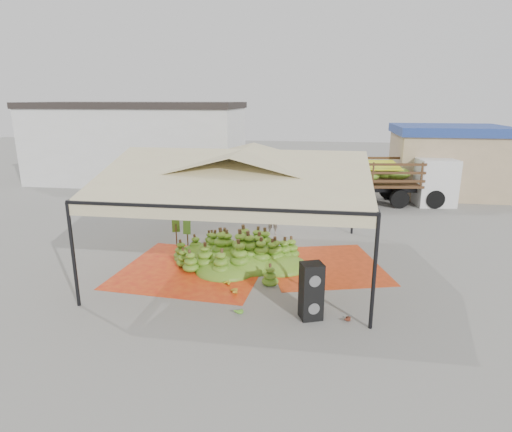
% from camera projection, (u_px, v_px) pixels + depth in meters
% --- Properties ---
extents(ground, '(90.00, 90.00, 0.00)m').
position_uv_depth(ground, '(244.00, 262.00, 15.28)').
color(ground, slate).
rests_on(ground, ground).
extents(canopy_tent, '(8.10, 8.10, 4.00)m').
position_uv_depth(canopy_tent, '(243.00, 170.00, 14.40)').
color(canopy_tent, black).
rests_on(canopy_tent, ground).
extents(building_white, '(14.30, 6.30, 5.40)m').
position_uv_depth(building_white, '(138.00, 142.00, 29.38)').
color(building_white, silver).
rests_on(building_white, ground).
extents(building_tan, '(6.30, 5.30, 4.10)m').
position_uv_depth(building_tan, '(447.00, 160.00, 25.63)').
color(building_tan, tan).
rests_on(building_tan, ground).
extents(tarp_left, '(4.99, 4.78, 0.01)m').
position_uv_depth(tarp_left, '(193.00, 269.00, 14.63)').
color(tarp_left, '#DC5714').
rests_on(tarp_left, ground).
extents(tarp_right, '(4.68, 4.81, 0.01)m').
position_uv_depth(tarp_right, '(325.00, 265.00, 14.95)').
color(tarp_right, '#DC4214').
rests_on(tarp_right, ground).
extents(banana_heap, '(5.15, 4.24, 1.10)m').
position_uv_depth(banana_heap, '(241.00, 248.00, 15.09)').
color(banana_heap, '#397919').
rests_on(banana_heap, ground).
extents(hand_yellow_a, '(0.61, 0.56, 0.22)m').
position_uv_depth(hand_yellow_a, '(231.00, 290.00, 12.75)').
color(hand_yellow_a, gold).
rests_on(hand_yellow_a, ground).
extents(hand_yellow_b, '(0.54, 0.53, 0.19)m').
position_uv_depth(hand_yellow_b, '(225.00, 283.00, 13.32)').
color(hand_yellow_b, gold).
rests_on(hand_yellow_b, ground).
extents(hand_red_a, '(0.44, 0.39, 0.17)m').
position_uv_depth(hand_red_a, '(345.00, 317.00, 11.23)').
color(hand_red_a, '#581D14').
rests_on(hand_red_a, ground).
extents(hand_red_b, '(0.48, 0.41, 0.20)m').
position_uv_depth(hand_red_b, '(309.00, 292.00, 12.66)').
color(hand_red_b, '#592914').
rests_on(hand_red_b, ground).
extents(hand_green, '(0.51, 0.51, 0.18)m').
position_uv_depth(hand_green, '(238.00, 309.00, 11.66)').
color(hand_green, '#3A831B').
rests_on(hand_green, ground).
extents(hanging_bunches, '(3.24, 0.24, 0.20)m').
position_uv_depth(hanging_bunches, '(309.00, 185.00, 15.40)').
color(hanging_bunches, '#417C19').
rests_on(hanging_bunches, ground).
extents(speaker_stack, '(0.70, 0.65, 1.54)m').
position_uv_depth(speaker_stack, '(311.00, 291.00, 11.18)').
color(speaker_stack, black).
rests_on(speaker_stack, ground).
extents(banana_leaves, '(0.96, 1.36, 3.70)m').
position_uv_depth(banana_leaves, '(184.00, 245.00, 17.03)').
color(banana_leaves, '#396E1D').
rests_on(banana_leaves, ground).
extents(vendor, '(0.54, 0.36, 1.47)m').
position_uv_depth(vendor, '(273.00, 218.00, 18.19)').
color(vendor, gray).
rests_on(vendor, ground).
extents(truck_left, '(5.93, 2.09, 2.04)m').
position_uv_depth(truck_left, '(246.00, 179.00, 24.03)').
color(truck_left, '#4D3419').
rests_on(truck_left, ground).
extents(truck_right, '(7.58, 3.44, 2.51)m').
position_uv_depth(truck_right, '(390.00, 176.00, 23.44)').
color(truck_right, '#512F1B').
rests_on(truck_right, ground).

